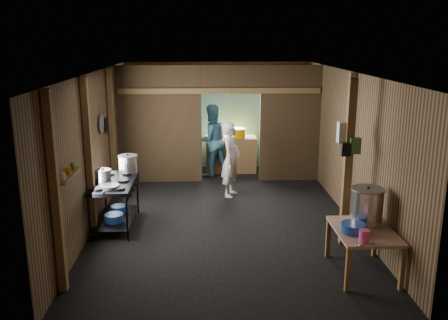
{
  "coord_description": "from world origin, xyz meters",
  "views": [
    {
      "loc": [
        -0.34,
        -8.28,
        3.19
      ],
      "look_at": [
        0.0,
        -0.2,
        1.1
      ],
      "focal_mm": 38.38,
      "sensor_mm": 36.0,
      "label": 1
    }
  ],
  "objects_px": {
    "yellow_tub": "(237,133)",
    "stove_pot_large": "(128,165)",
    "stock_pot": "(367,207)",
    "cook": "(231,159)",
    "prep_table": "(363,251)",
    "gas_range": "(115,204)",
    "pink_bucket": "(364,236)"
  },
  "relations": [
    {
      "from": "yellow_tub",
      "to": "stove_pot_large",
      "type": "bearing_deg",
      "value": -126.9
    },
    {
      "from": "stock_pot",
      "to": "cook",
      "type": "distance_m",
      "value": 3.63
    },
    {
      "from": "cook",
      "to": "prep_table",
      "type": "bearing_deg",
      "value": -135.76
    },
    {
      "from": "prep_table",
      "to": "cook",
      "type": "bearing_deg",
      "value": 115.55
    },
    {
      "from": "gas_range",
      "to": "prep_table",
      "type": "relative_size",
      "value": 1.27
    },
    {
      "from": "gas_range",
      "to": "yellow_tub",
      "type": "xyz_separation_m",
      "value": [
        2.33,
        3.41,
        0.55
      ]
    },
    {
      "from": "gas_range",
      "to": "yellow_tub",
      "type": "relative_size",
      "value": 3.56
    },
    {
      "from": "prep_table",
      "to": "pink_bucket",
      "type": "distance_m",
      "value": 0.59
    },
    {
      "from": "stock_pot",
      "to": "yellow_tub",
      "type": "relative_size",
      "value": 1.39
    },
    {
      "from": "prep_table",
      "to": "stove_pot_large",
      "type": "xyz_separation_m",
      "value": [
        -3.54,
        2.36,
        0.64
      ]
    },
    {
      "from": "gas_range",
      "to": "prep_table",
      "type": "distance_m",
      "value": 4.14
    },
    {
      "from": "gas_range",
      "to": "stove_pot_large",
      "type": "xyz_separation_m",
      "value": [
        0.17,
        0.52,
        0.56
      ]
    },
    {
      "from": "prep_table",
      "to": "stove_pot_large",
      "type": "bearing_deg",
      "value": 146.33
    },
    {
      "from": "stock_pot",
      "to": "yellow_tub",
      "type": "height_order",
      "value": "stock_pot"
    },
    {
      "from": "stock_pot",
      "to": "yellow_tub",
      "type": "bearing_deg",
      "value": 106.29
    },
    {
      "from": "pink_bucket",
      "to": "cook",
      "type": "relative_size",
      "value": 0.11
    },
    {
      "from": "pink_bucket",
      "to": "cook",
      "type": "distance_m",
      "value": 4.1
    },
    {
      "from": "prep_table",
      "to": "stock_pot",
      "type": "bearing_deg",
      "value": 68.04
    },
    {
      "from": "pink_bucket",
      "to": "cook",
      "type": "bearing_deg",
      "value": 111.34
    },
    {
      "from": "stove_pot_large",
      "to": "stock_pot",
      "type": "relative_size",
      "value": 0.64
    },
    {
      "from": "pink_bucket",
      "to": "yellow_tub",
      "type": "xyz_separation_m",
      "value": [
        -1.24,
        5.64,
        0.24
      ]
    },
    {
      "from": "gas_range",
      "to": "prep_table",
      "type": "bearing_deg",
      "value": -26.31
    },
    {
      "from": "prep_table",
      "to": "cook",
      "type": "xyz_separation_m",
      "value": [
        -1.63,
        3.42,
        0.45
      ]
    },
    {
      "from": "stove_pot_large",
      "to": "pink_bucket",
      "type": "xyz_separation_m",
      "value": [
        3.4,
        -2.76,
        -0.24
      ]
    },
    {
      "from": "gas_range",
      "to": "pink_bucket",
      "type": "distance_m",
      "value": 4.22
    },
    {
      "from": "pink_bucket",
      "to": "cook",
      "type": "height_order",
      "value": "cook"
    },
    {
      "from": "gas_range",
      "to": "pink_bucket",
      "type": "height_order",
      "value": "gas_range"
    },
    {
      "from": "stove_pot_large",
      "to": "stock_pot",
      "type": "xyz_separation_m",
      "value": [
        3.63,
        -2.14,
        -0.08
      ]
    },
    {
      "from": "pink_bucket",
      "to": "stock_pot",
      "type": "bearing_deg",
      "value": 69.7
    },
    {
      "from": "prep_table",
      "to": "yellow_tub",
      "type": "bearing_deg",
      "value": 104.72
    },
    {
      "from": "gas_range",
      "to": "cook",
      "type": "distance_m",
      "value": 2.64
    },
    {
      "from": "stove_pot_large",
      "to": "cook",
      "type": "bearing_deg",
      "value": 29.09
    }
  ]
}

